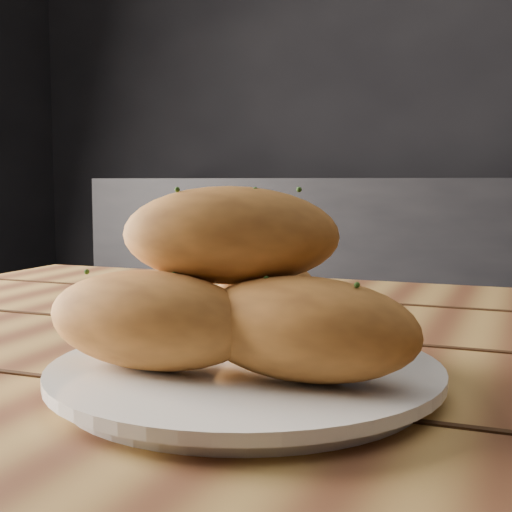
# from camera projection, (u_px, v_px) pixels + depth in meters

# --- Properties ---
(table) EXTENTS (1.44, 0.98, 0.75)m
(table) POSITION_uv_depth(u_px,v_px,m) (457.00, 508.00, 0.52)
(table) COLOR olive
(table) RESTS_ON ground
(plate) EXTENTS (0.27, 0.27, 0.02)m
(plate) POSITION_uv_depth(u_px,v_px,m) (245.00, 376.00, 0.49)
(plate) COLOR white
(plate) RESTS_ON table
(bread_rolls) EXTENTS (0.26, 0.20, 0.12)m
(bread_rolls) POSITION_uv_depth(u_px,v_px,m) (236.00, 297.00, 0.48)
(bread_rolls) COLOR #CC8338
(bread_rolls) RESTS_ON plate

